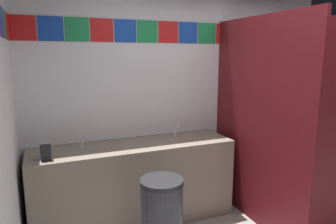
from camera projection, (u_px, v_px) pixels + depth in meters
name	position (u px, v px, depth m)	size (l,w,h in m)	color
wall_back	(186.00, 87.00, 3.72)	(3.74, 0.09, 2.81)	silver
vanity_counter	(135.00, 182.00, 3.31)	(2.13, 0.58, 0.87)	gray
faucet_left	(81.00, 143.00, 3.11)	(0.04, 0.10, 0.14)	silver
faucet_right	(177.00, 133.00, 3.51)	(0.04, 0.10, 0.14)	silver
soap_dispenser	(46.00, 152.00, 2.74)	(0.09, 0.09, 0.16)	black
stall_divider	(287.00, 127.00, 3.04)	(0.92, 1.53, 2.19)	maroon
toilet	(273.00, 176.00, 3.84)	(0.39, 0.49, 0.74)	white
trash_bin	(162.00, 220.00, 2.69)	(0.38, 0.38, 0.76)	#333338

